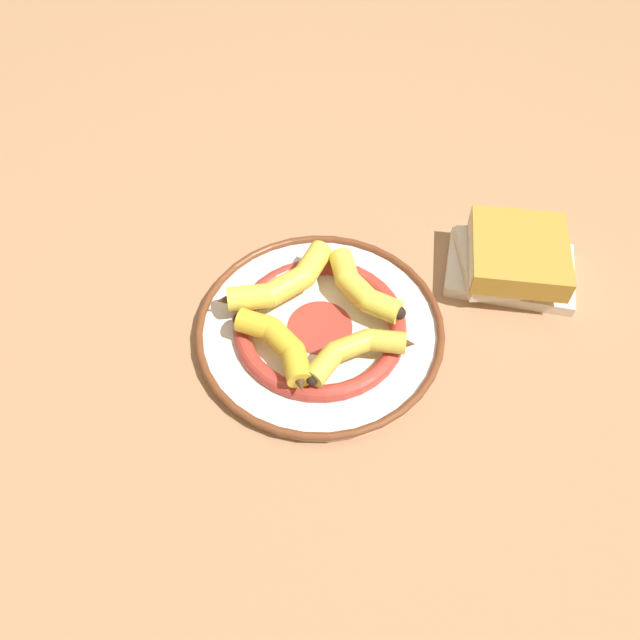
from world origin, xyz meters
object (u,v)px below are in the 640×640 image
(banana_a, at_px, (360,286))
(banana_d, at_px, (282,283))
(banana_c, at_px, (279,344))
(decorative_bowl, at_px, (320,328))
(book_stack, at_px, (513,260))
(banana_b, at_px, (356,350))

(banana_a, distance_m, banana_d, 0.12)
(banana_a, bearing_deg, banana_c, -84.60)
(decorative_bowl, distance_m, banana_d, 0.09)
(banana_a, height_order, book_stack, book_stack)
(banana_c, distance_m, book_stack, 0.41)
(banana_a, relative_size, banana_c, 1.02)
(banana_d, bearing_deg, book_stack, -26.98)
(banana_c, bearing_deg, decorative_bowl, -87.23)
(banana_c, relative_size, book_stack, 0.69)
(decorative_bowl, relative_size, book_stack, 1.54)
(banana_b, bearing_deg, decorative_bowl, -75.50)
(banana_d, distance_m, book_stack, 0.38)
(banana_b, xyz_separation_m, book_stack, (-0.02, -0.32, -0.01))
(book_stack, bearing_deg, banana_b, 41.61)
(banana_d, bearing_deg, decorative_bowl, -80.48)
(banana_a, distance_m, banana_b, 0.12)
(banana_b, height_order, banana_d, banana_d)
(banana_b, relative_size, banana_d, 0.82)
(decorative_bowl, bearing_deg, book_stack, -107.27)
(banana_a, height_order, banana_c, banana_a)
(banana_d, bearing_deg, banana_b, -83.87)
(banana_c, xyz_separation_m, book_stack, (-0.09, -0.40, -0.01))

